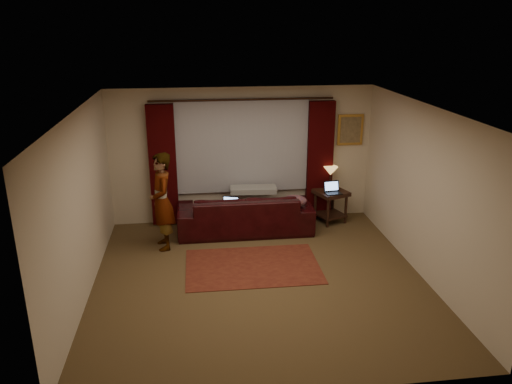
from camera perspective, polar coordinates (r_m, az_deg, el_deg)
floor at (r=7.75m, az=0.41°, el=-9.98°), size 5.00×5.00×0.01m
ceiling at (r=6.87m, az=0.46°, el=9.37°), size 5.00×5.00×0.02m
wall_back at (r=9.58m, az=-1.59°, el=4.20°), size 5.00×0.02×2.60m
wall_front at (r=4.96m, az=4.39°, el=-10.70°), size 5.00×0.02×2.60m
wall_left at (r=7.32m, az=-19.36°, el=-1.68°), size 0.02×5.00×2.60m
wall_right at (r=7.92m, az=18.65°, el=-0.04°), size 0.02×5.00×2.60m
sheer_curtain at (r=9.47m, az=-1.56°, el=5.28°), size 2.50×0.05×1.80m
drape_left at (r=9.48m, az=-10.59°, el=2.96°), size 0.50×0.14×2.30m
drape_right at (r=9.76m, az=7.29°, el=3.61°), size 0.50×0.14×2.30m
curtain_rod at (r=9.25m, az=-1.58°, el=10.50°), size 0.04×0.04×3.40m
picture_frame at (r=9.87m, az=10.72°, el=7.01°), size 0.50×0.04×0.60m
sofa at (r=9.23m, az=-1.28°, el=-1.59°), size 2.49×1.08×1.00m
throw_blanket at (r=9.30m, az=-0.32°, el=1.85°), size 0.88×0.40×0.10m
clothing_pile at (r=9.19m, az=4.35°, el=-1.07°), size 0.52×0.42×0.20m
laptop_sofa at (r=9.00m, az=-3.07°, el=-1.43°), size 0.38×0.40×0.22m
area_rug at (r=8.11m, az=-0.38°, el=-8.47°), size 2.15×1.44×0.01m
end_table at (r=9.83m, az=8.50°, el=-1.62°), size 0.71×0.71×0.64m
tiffany_lamp at (r=9.79m, az=8.49°, el=1.63°), size 0.36×0.36×0.44m
laptop_table at (r=9.55m, az=8.86°, el=0.45°), size 0.34×0.36×0.22m
person at (r=8.59m, az=-10.70°, el=-1.08°), size 0.59×0.59×1.69m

